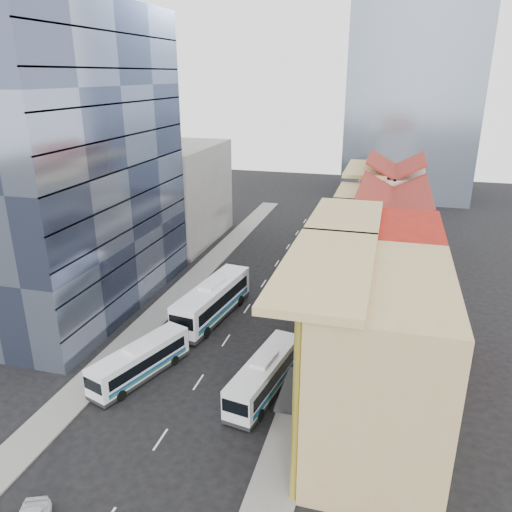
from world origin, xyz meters
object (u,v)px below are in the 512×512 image
(shophouse_tan, at_px, (380,362))
(bus_left_far, at_px, (213,300))
(bus_left_near, at_px, (140,360))
(office_tower, at_px, (73,165))
(bus_right, at_px, (264,375))

(shophouse_tan, xyz_separation_m, bus_left_far, (-16.78, 14.13, -4.03))
(bus_left_near, relative_size, bus_left_far, 0.78)
(office_tower, relative_size, bus_left_far, 2.44)
(shophouse_tan, distance_m, bus_left_near, 19.50)
(office_tower, bearing_deg, shophouse_tan, -24.30)
(shophouse_tan, distance_m, office_tower, 35.19)
(office_tower, relative_size, bus_left_near, 3.14)
(office_tower, distance_m, bus_right, 28.36)
(shophouse_tan, xyz_separation_m, office_tower, (-31.00, 14.00, 9.00))
(shophouse_tan, bearing_deg, bus_left_near, 172.42)
(bus_left_far, xyz_separation_m, bus_right, (8.28, -11.00, -0.38))
(bus_left_near, bearing_deg, bus_right, 21.92)
(bus_left_near, height_order, bus_left_far, bus_left_far)
(bus_left_near, distance_m, bus_left_far, 11.81)
(shophouse_tan, relative_size, bus_left_far, 1.14)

